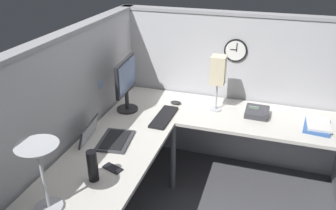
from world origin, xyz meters
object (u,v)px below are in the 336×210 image
object	(u,v)px
monitor	(126,81)
book_stack	(318,126)
laptop	(104,138)
office_phone	(258,113)
computer_mouse	(176,103)
desk_lamp_dome	(39,158)
wall_clock	(236,50)
thermos_flask	(93,166)
keyboard	(164,117)
cell_phone	(113,168)
desk_lamp_paper	(218,72)

from	to	relation	value
monitor	book_stack	size ratio (longest dim) A/B	1.65
laptop	book_stack	size ratio (longest dim) A/B	1.39
office_phone	computer_mouse	bearing A→B (deg)	88.43
computer_mouse	desk_lamp_dome	distance (m)	1.67
desk_lamp_dome	wall_clock	bearing A→B (deg)	-23.17
thermos_flask	keyboard	bearing A→B (deg)	-10.14
cell_phone	computer_mouse	bearing A→B (deg)	12.12
keyboard	desk_lamp_dome	bearing A→B (deg)	168.13
laptop	office_phone	size ratio (longest dim) A/B	1.98
monitor	cell_phone	distance (m)	0.96
thermos_flask	desk_lamp_dome	bearing A→B (deg)	158.95
office_phone	desk_lamp_paper	bearing A→B (deg)	87.55
thermos_flask	computer_mouse	bearing A→B (deg)	-8.61
laptop	computer_mouse	distance (m)	0.89
computer_mouse	office_phone	bearing A→B (deg)	-91.57
laptop	keyboard	world-z (taller)	laptop
keyboard	computer_mouse	world-z (taller)	computer_mouse
desk_lamp_dome	desk_lamp_paper	bearing A→B (deg)	-23.99
computer_mouse	cell_phone	size ratio (longest dim) A/B	0.72
keyboard	book_stack	bearing A→B (deg)	-78.90
laptop	office_phone	world-z (taller)	laptop
monitor	thermos_flask	bearing A→B (deg)	-168.69
keyboard	computer_mouse	size ratio (longest dim) A/B	4.13
monitor	cell_phone	world-z (taller)	monitor
computer_mouse	cell_phone	xyz separation A→B (m)	(-1.14, 0.13, -0.01)
desk_lamp_paper	cell_phone	bearing A→B (deg)	155.33
cell_phone	wall_clock	world-z (taller)	wall_clock
computer_mouse	book_stack	size ratio (longest dim) A/B	0.34
laptop	cell_phone	bearing A→B (deg)	-144.14
monitor	cell_phone	size ratio (longest dim) A/B	3.47
desk_lamp_dome	desk_lamp_paper	world-z (taller)	desk_lamp_paper
cell_phone	wall_clock	distance (m)	1.65
office_phone	keyboard	bearing A→B (deg)	109.81
desk_lamp_paper	wall_clock	bearing A→B (deg)	-18.80
desk_lamp_dome	cell_phone	world-z (taller)	desk_lamp_dome
laptop	cell_phone	distance (m)	0.40
office_phone	desk_lamp_paper	xyz separation A→B (m)	(0.02, 0.39, 0.35)
monitor	computer_mouse	bearing A→B (deg)	-57.05
laptop	keyboard	xyz separation A→B (m)	(0.50, -0.34, -0.01)
office_phone	wall_clock	size ratio (longest dim) A/B	0.97
keyboard	office_phone	bearing A→B (deg)	-69.09
keyboard	thermos_flask	size ratio (longest dim) A/B	1.95
desk_lamp_dome	book_stack	bearing A→B (deg)	-46.43
thermos_flask	book_stack	size ratio (longest dim) A/B	0.72
cell_phone	monitor	bearing A→B (deg)	35.65
book_stack	laptop	bearing A→B (deg)	114.04
monitor	thermos_flask	world-z (taller)	monitor
keyboard	desk_lamp_paper	bearing A→B (deg)	-52.54
monitor	wall_clock	distance (m)	1.08
computer_mouse	book_stack	bearing A→B (deg)	-93.52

